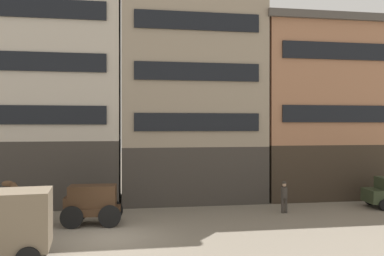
% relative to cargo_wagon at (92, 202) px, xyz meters
% --- Properties ---
extents(ground_plane, '(120.00, 120.00, 0.00)m').
position_rel_cargo_wagon_xyz_m(ground_plane, '(1.10, -2.49, -1.15)').
color(ground_plane, slate).
extents(building_center_left, '(9.41, 5.93, 16.81)m').
position_rel_cargo_wagon_xyz_m(building_center_left, '(-3.19, 6.29, 7.30)').
color(building_center_left, '#38332D').
rests_on(building_center_left, ground_plane).
extents(building_center_right, '(9.71, 5.93, 16.49)m').
position_rel_cargo_wagon_xyz_m(building_center_right, '(6.01, 6.29, 7.14)').
color(building_center_right, '#38332D').
rests_on(building_center_right, ground_plane).
extents(building_far_right, '(9.12, 5.93, 12.35)m').
position_rel_cargo_wagon_xyz_m(building_far_right, '(15.08, 6.30, 5.07)').
color(building_far_right, '#33281E').
rests_on(building_far_right, ground_plane).
extents(cargo_wagon, '(2.97, 1.64, 1.98)m').
position_rel_cargo_wagon_xyz_m(cargo_wagon, '(0.00, 0.00, 0.00)').
color(cargo_wagon, '#3D2819').
rests_on(cargo_wagon, ground_plane).
extents(draft_horse, '(2.35, 0.68, 2.30)m').
position_rel_cargo_wagon_xyz_m(draft_horse, '(-2.95, 0.00, 0.12)').
color(draft_horse, '#513823').
rests_on(draft_horse, ground_plane).
extents(pedestrian_officer, '(0.40, 0.40, 1.79)m').
position_rel_cargo_wagon_xyz_m(pedestrian_officer, '(10.55, 1.02, -0.17)').
color(pedestrian_officer, '#38332D').
rests_on(pedestrian_officer, ground_plane).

